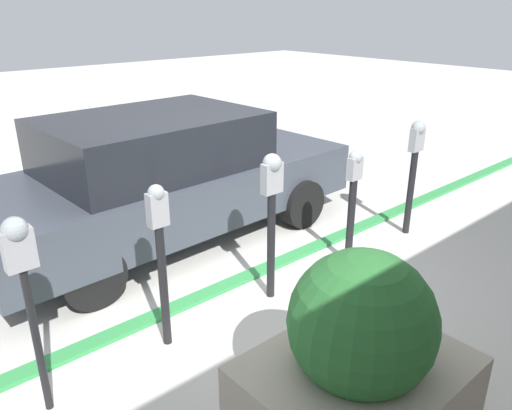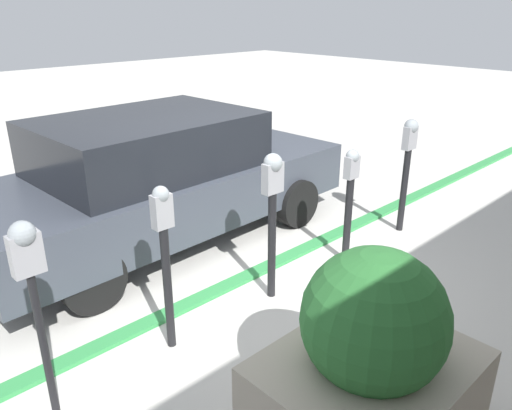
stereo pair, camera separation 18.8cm
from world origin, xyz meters
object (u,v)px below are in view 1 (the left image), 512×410
(parking_meter_farthest, at_px, (414,159))
(planter_box, at_px, (358,365))
(parking_meter_nearest, at_px, (22,268))
(parked_car_front, at_px, (164,176))
(parking_meter_middle, at_px, (272,201))
(parking_meter_fourth, at_px, (353,194))
(parking_meter_second, at_px, (160,244))

(parking_meter_farthest, bearing_deg, planter_box, -152.65)
(parking_meter_nearest, bearing_deg, parked_car_front, 41.15)
(parking_meter_middle, height_order, parked_car_front, parked_car_front)
(planter_box, bearing_deg, parking_meter_middle, 64.90)
(parking_meter_fourth, xyz_separation_m, planter_box, (-1.85, -1.53, -0.24))
(parking_meter_farthest, relative_size, planter_box, 1.04)
(parking_meter_nearest, xyz_separation_m, parking_meter_fourth, (3.25, -0.01, -0.30))
(parked_car_front, bearing_deg, parking_meter_fourth, -60.78)
(parking_meter_middle, relative_size, parked_car_front, 0.32)
(parking_meter_nearest, relative_size, parked_car_front, 0.32)
(parking_meter_second, height_order, parking_meter_middle, parking_meter_middle)
(parking_meter_second, xyz_separation_m, parking_meter_fourth, (2.24, -0.09, -0.11))
(parking_meter_nearest, xyz_separation_m, planter_box, (1.41, -1.54, -0.55))
(parked_car_front, bearing_deg, parking_meter_second, -123.96)
(parking_meter_fourth, height_order, parked_car_front, parked_car_front)
(parking_meter_nearest, xyz_separation_m, parking_meter_farthest, (4.40, 0.01, -0.16))
(parking_meter_nearest, xyz_separation_m, parked_car_front, (2.13, 1.86, -0.33))
(parking_meter_nearest, distance_m, parking_meter_second, 1.03)
(parking_meter_fourth, height_order, parking_meter_farthest, parking_meter_farthest)
(parking_meter_nearest, xyz_separation_m, parking_meter_second, (1.01, 0.08, -0.19))
(parking_meter_second, relative_size, parking_meter_middle, 0.98)
(parking_meter_nearest, distance_m, planter_box, 2.16)
(planter_box, distance_m, parked_car_front, 3.48)
(parking_meter_second, height_order, parking_meter_farthest, same)
(parking_meter_second, relative_size, parking_meter_fourth, 1.11)
(parking_meter_middle, xyz_separation_m, parking_meter_fourth, (1.11, -0.05, -0.19))
(parking_meter_nearest, xyz_separation_m, parking_meter_middle, (2.15, 0.05, -0.12))
(parking_meter_second, height_order, parking_meter_fourth, parking_meter_second)
(parking_meter_farthest, bearing_deg, parked_car_front, 140.75)
(planter_box, bearing_deg, parked_car_front, 78.01)
(parking_meter_nearest, relative_size, parking_meter_farthest, 1.04)
(parking_meter_middle, height_order, parking_meter_fourth, parking_meter_middle)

